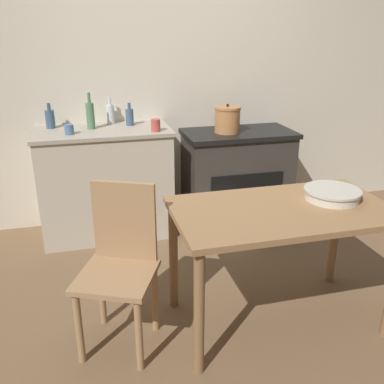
# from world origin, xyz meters

# --- Properties ---
(ground_plane) EXTENTS (14.00, 14.00, 0.00)m
(ground_plane) POSITION_xyz_m (0.00, 0.00, 0.00)
(ground_plane) COLOR brown
(wall_back) EXTENTS (8.00, 0.07, 2.55)m
(wall_back) POSITION_xyz_m (0.00, 1.58, 1.27)
(wall_back) COLOR beige
(wall_back) RESTS_ON ground_plane
(counter_cabinet) EXTENTS (1.11, 0.59, 0.93)m
(counter_cabinet) POSITION_xyz_m (-0.56, 1.27, 0.47)
(counter_cabinet) COLOR beige
(counter_cabinet) RESTS_ON ground_plane
(stove) EXTENTS (0.99, 0.56, 0.84)m
(stove) POSITION_xyz_m (0.63, 1.29, 0.42)
(stove) COLOR #38332D
(stove) RESTS_ON ground_plane
(work_table) EXTENTS (1.24, 0.70, 0.76)m
(work_table) POSITION_xyz_m (0.34, -0.23, 0.65)
(work_table) COLOR #997047
(work_table) RESTS_ON ground_plane
(chair) EXTENTS (0.53, 0.53, 0.93)m
(chair) POSITION_xyz_m (-0.59, -0.16, 0.50)
(chair) COLOR #A87F56
(chair) RESTS_ON ground_plane
(flour_sack) EXTENTS (0.30, 0.21, 0.30)m
(flour_sack) POSITION_xyz_m (0.43, 0.86, 0.15)
(flour_sack) COLOR beige
(flour_sack) RESTS_ON ground_plane
(stock_pot) EXTENTS (0.23, 0.23, 0.25)m
(stock_pot) POSITION_xyz_m (0.52, 1.27, 0.96)
(stock_pot) COLOR #B77A47
(stock_pot) RESTS_ON stove
(mixing_bowl_large) EXTENTS (0.33, 0.33, 0.06)m
(mixing_bowl_large) POSITION_xyz_m (0.67, -0.18, 0.79)
(mixing_bowl_large) COLOR silver
(mixing_bowl_large) RESTS_ON work_table
(bottle_far_left) EXTENTS (0.07, 0.07, 0.22)m
(bottle_far_left) POSITION_xyz_m (-0.48, 1.47, 1.02)
(bottle_far_left) COLOR silver
(bottle_far_left) RESTS_ON counter_cabinet
(bottle_left) EXTENTS (0.07, 0.07, 0.19)m
(bottle_left) POSITION_xyz_m (-0.32, 1.37, 1.00)
(bottle_left) COLOR #3D5675
(bottle_left) RESTS_ON counter_cabinet
(bottle_mid_left) EXTENTS (0.07, 0.07, 0.29)m
(bottle_mid_left) POSITION_xyz_m (-0.65, 1.31, 1.04)
(bottle_mid_left) COLOR #517F5B
(bottle_mid_left) RESTS_ON counter_cabinet
(bottle_center_left) EXTENTS (0.08, 0.08, 0.21)m
(bottle_center_left) POSITION_xyz_m (-0.97, 1.42, 1.01)
(bottle_center_left) COLOR #3D5675
(bottle_center_left) RESTS_ON counter_cabinet
(cup_center) EXTENTS (0.07, 0.07, 0.08)m
(cup_center) POSITION_xyz_m (-0.82, 1.15, 0.97)
(cup_center) COLOR #4C6B99
(cup_center) RESTS_ON counter_cabinet
(cup_center_right) EXTENTS (0.07, 0.07, 0.10)m
(cup_center_right) POSITION_xyz_m (-0.15, 1.08, 0.98)
(cup_center_right) COLOR #B74C42
(cup_center_right) RESTS_ON counter_cabinet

